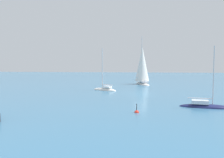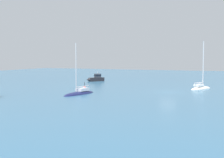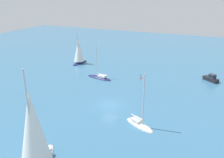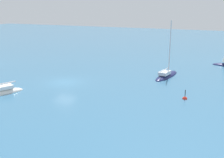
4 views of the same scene
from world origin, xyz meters
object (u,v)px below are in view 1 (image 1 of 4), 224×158
sloop_1 (206,107)px  channel_buoy (137,112)px  ketch (142,67)px  sloop_2 (105,89)px

sloop_1 → channel_buoy: (-8.77, -3.76, -0.10)m
sloop_1 → ketch: ketch is taller
sloop_2 → ketch: ketch is taller
ketch → channel_buoy: (-1.74, -33.22, -4.34)m
sloop_2 → ketch: (7.89, 13.36, 4.18)m
sloop_2 → channel_buoy: sloop_2 is taller
sloop_1 → sloop_2: size_ratio=0.92×
ketch → channel_buoy: bearing=159.7°
sloop_2 → channel_buoy: 20.78m
ketch → channel_buoy: size_ratio=9.72×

